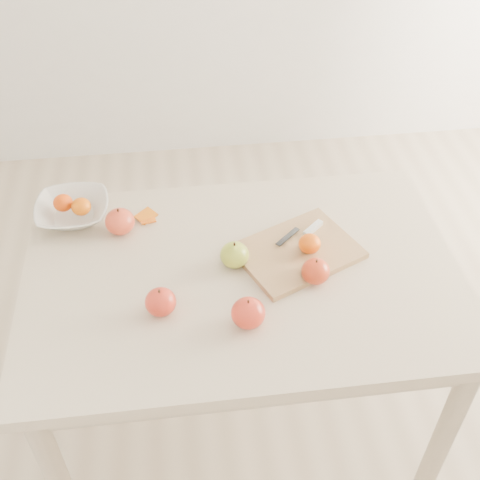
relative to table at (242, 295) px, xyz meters
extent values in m
plane|color=#C6B293|center=(0.00, 0.00, -0.65)|extent=(3.50, 3.50, 0.00)
cube|color=beige|center=(0.00, 0.00, 0.08)|extent=(1.20, 0.80, 0.04)
cylinder|color=#BCAA8E|center=(-0.54, 0.34, -0.30)|extent=(0.06, 0.06, 0.71)
cylinder|color=#BCAA8E|center=(0.54, 0.34, -0.30)|extent=(0.06, 0.06, 0.71)
cylinder|color=#BCAA8E|center=(0.54, -0.34, -0.30)|extent=(0.06, 0.06, 0.71)
cube|color=tan|center=(0.16, 0.05, 0.11)|extent=(0.39, 0.35, 0.02)
ellipsoid|color=orange|center=(0.19, 0.04, 0.14)|extent=(0.06, 0.06, 0.05)
imported|color=silver|center=(-0.48, 0.29, 0.13)|extent=(0.22, 0.22, 0.05)
ellipsoid|color=#E24D07|center=(-0.50, 0.30, 0.15)|extent=(0.06, 0.06, 0.05)
ellipsoid|color=#DD6607|center=(-0.45, 0.27, 0.15)|extent=(0.06, 0.06, 0.05)
cube|color=#C6610E|center=(-0.26, 0.26, 0.10)|extent=(0.07, 0.07, 0.01)
cube|color=#D45D0E|center=(-0.25, 0.24, 0.10)|extent=(0.05, 0.04, 0.01)
cube|color=white|center=(0.22, 0.12, 0.12)|extent=(0.07, 0.06, 0.01)
cube|color=#35383C|center=(0.14, 0.10, 0.12)|extent=(0.08, 0.08, 0.00)
ellipsoid|color=olive|center=(-0.02, 0.03, 0.13)|extent=(0.08, 0.08, 0.07)
ellipsoid|color=#A51C1C|center=(-0.33, 0.21, 0.14)|extent=(0.09, 0.09, 0.08)
ellipsoid|color=#A40A13|center=(-0.22, -0.12, 0.13)|extent=(0.08, 0.08, 0.07)
ellipsoid|color=maroon|center=(-0.01, -0.19, 0.14)|extent=(0.09, 0.09, 0.08)
ellipsoid|color=maroon|center=(0.19, -0.06, 0.13)|extent=(0.08, 0.08, 0.07)
camera|label=1|loc=(-0.15, -1.15, 1.27)|focal=45.00mm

